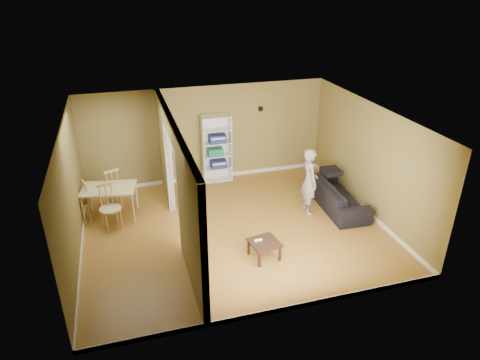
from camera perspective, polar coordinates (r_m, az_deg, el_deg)
name	(u,v)px	position (r m, az deg, el deg)	size (l,w,h in m)	color
room_shell	(234,177)	(9.03, -0.87, 0.46)	(6.50, 6.50, 6.50)	olive
partition	(177,184)	(8.82, -8.41, -0.47)	(0.22, 5.50, 2.60)	olive
wall_speaker	(261,109)	(11.64, 2.78, 9.47)	(0.10, 0.10, 0.10)	black
sofa	(338,192)	(10.63, 12.90, -1.53)	(0.90, 2.11, 0.80)	black
person	(310,176)	(10.02, 9.28, 0.55)	(0.54, 0.69, 1.89)	slate
bookshelf	(216,149)	(11.55, -3.19, 4.21)	(0.78, 0.34, 1.85)	white
paper_box_navy_a	(218,164)	(11.67, -2.90, 2.20)	(0.42, 0.27, 0.21)	navy
paper_box_teal	(215,152)	(11.52, -3.32, 3.78)	(0.40, 0.26, 0.20)	#207F6C
paper_box_navy_b	(217,138)	(11.40, -3.05, 5.56)	(0.44, 0.29, 0.23)	navy
coffee_table	(264,244)	(8.60, 3.27, -8.52)	(0.56, 0.56, 0.37)	#311D13
game_controller	(258,240)	(8.59, 2.44, -8.01)	(0.16, 0.04, 0.03)	white
dining_table	(109,191)	(10.27, -17.08, -1.37)	(1.20, 0.80, 0.75)	beige
chair_left	(80,202)	(10.40, -20.61, -2.79)	(0.43, 0.43, 0.95)	tan
chair_near	(110,208)	(9.85, -16.92, -3.54)	(0.48, 0.48, 1.04)	#D5B37E
chair_far	(111,187)	(10.81, -16.88, -0.88)	(0.47, 0.47, 1.03)	tan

